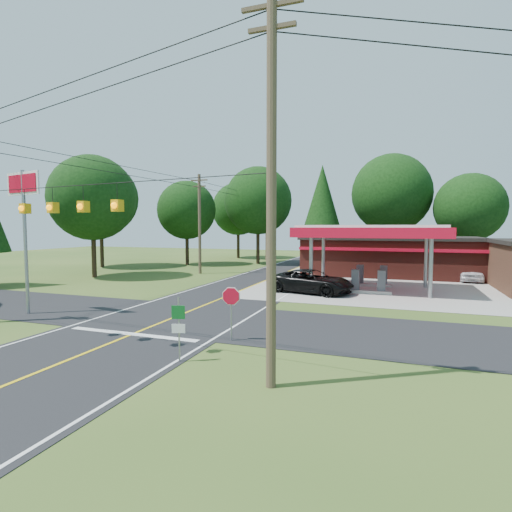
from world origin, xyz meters
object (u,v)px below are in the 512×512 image
(sedan_car, at_px, (471,272))
(big_stop_sign, at_px, (24,206))
(gas_canopy, at_px, (371,233))
(octagonal_stop_sign, at_px, (231,301))
(suv_car, at_px, (311,282))

(sedan_car, relative_size, big_stop_sign, 0.59)
(big_stop_sign, bearing_deg, gas_canopy, 41.44)
(gas_canopy, height_order, octagonal_stop_sign, gas_canopy)
(suv_car, relative_size, octagonal_stop_sign, 2.62)
(sedan_car, distance_m, big_stop_sign, 34.33)
(gas_canopy, bearing_deg, suv_car, -142.17)
(big_stop_sign, distance_m, octagonal_stop_sign, 13.22)
(big_stop_sign, bearing_deg, sedan_car, 42.67)
(octagonal_stop_sign, bearing_deg, sedan_car, 62.58)
(suv_car, bearing_deg, gas_canopy, -39.22)
(gas_canopy, bearing_deg, octagonal_stop_sign, -105.70)
(suv_car, xyz_separation_m, big_stop_sign, (-13.14, -12.01, 5.05))
(big_stop_sign, relative_size, octagonal_stop_sign, 3.40)
(suv_car, relative_size, sedan_car, 1.31)
(gas_canopy, xyz_separation_m, big_stop_sign, (-17.00, -15.01, 1.61))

